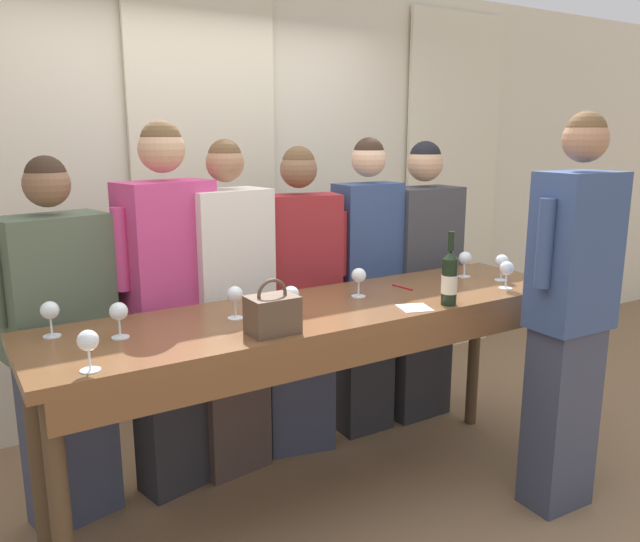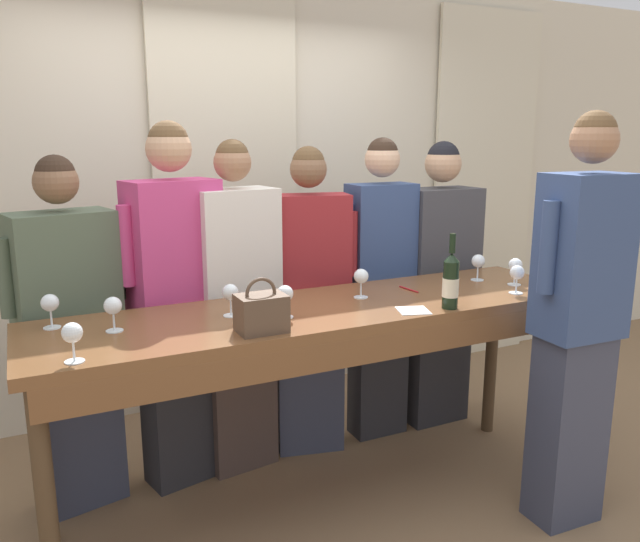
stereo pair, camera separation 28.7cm
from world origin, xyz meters
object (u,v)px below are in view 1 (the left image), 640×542
Objects in this scene: wine_bottle at (450,278)px; wine_glass_back_left at (551,265)px; wine_glass_front_left at (291,296)px; wine_glass_front_right at (235,296)px; wine_glass_front_mid at (119,313)px; guest_olive_jacket at (62,345)px; wine_glass_center_mid at (507,269)px; tasting_bar at (331,331)px; wine_glass_center_right at (88,342)px; handbag at (272,314)px; guest_striped_shirt at (300,300)px; guest_pink_top at (170,308)px; wine_glass_back_right at (50,312)px; guest_beige_cap at (421,281)px; wine_glass_center_left at (359,276)px; guest_cream_sweater at (230,310)px; wine_glass_near_host at (502,262)px; wine_glass_back_mid at (465,259)px; host_pouring at (570,313)px; guest_navy_coat at (367,283)px.

wine_glass_back_left is at bearing 1.48° from wine_bottle.
wine_glass_front_left is 1.00× the size of wine_glass_front_right.
guest_olive_jacket is at bearing 105.18° from wine_glass_front_mid.
wine_glass_front_left is 1.00× the size of wine_glass_center_mid.
tasting_bar is 18.58× the size of wine_glass_center_right.
guest_olive_jacket is (-0.66, 0.77, -0.23)m from handbag.
guest_pink_top is at bearing -180.00° from guest_striped_shirt.
wine_glass_back_right is at bearing 163.00° from wine_glass_front_left.
wine_glass_back_left is (0.28, -0.05, 0.00)m from wine_glass_center_mid.
guest_beige_cap is (0.87, 0.00, -0.00)m from guest_striped_shirt.
wine_glass_front_right and wine_glass_center_mid have the same top height.
wine_glass_front_mid is at bearing -165.45° from guest_beige_cap.
wine_glass_front_mid is 0.34m from wine_glass_center_right.
wine_glass_center_left is 1.37m from wine_glass_back_right.
wine_glass_center_left is (1.14, 0.02, 0.00)m from wine_glass_front_mid.
guest_cream_sweater reaches higher than guest_striped_shirt.
guest_striped_shirt is (0.57, 0.77, -0.20)m from handbag.
wine_glass_near_host is 1.11m from guest_striped_shirt.
wine_glass_back_mid is at bearing 3.24° from wine_glass_center_left.
wine_glass_back_left is (0.74, 0.02, -0.03)m from wine_bottle.
wine_glass_back_mid is (0.74, 0.04, 0.00)m from wine_glass_center_left.
guest_striped_shirt is at bearing 95.73° from wine_glass_center_left.
wine_glass_back_left is (2.32, 0.00, 0.00)m from wine_glass_center_right.
wine_glass_front_mid and wine_glass_back_mid have the same top height.
wine_bottle is at bearing -171.06° from wine_glass_center_mid.
wine_glass_back_mid is 0.70m from host_pouring.
guest_cream_sweater reaches higher than handbag.
wine_glass_back_right is at bearing -170.77° from guest_beige_cap.
handbag is 1.40m from wine_glass_back_mid.
guest_striped_shirt is at bearing -0.00° from guest_olive_jacket.
handbag reaches higher than wine_glass_center_right.
guest_pink_top is (-0.32, 0.63, -0.16)m from wine_glass_front_left.
tasting_bar is 0.60m from guest_striped_shirt.
wine_glass_center_right is at bearing -120.53° from wine_glass_front_mid.
wine_glass_front_left is at bearing -31.51° from wine_glass_front_right.
tasting_bar is at bearing 149.65° from host_pouring.
guest_cream_sweater is (-1.19, 0.75, -0.22)m from wine_glass_center_mid.
wine_glass_center_right is 0.85m from guest_olive_jacket.
tasting_bar is 0.49m from handbag.
tasting_bar is at bearing -106.15° from guest_striped_shirt.
guest_olive_jacket is (-0.14, 0.51, -0.25)m from wine_glass_front_mid.
host_pouring is (-0.11, -0.52, -0.14)m from wine_glass_near_host.
guest_cream_sweater reaches higher than wine_glass_back_right.
wine_glass_near_host is 0.08× the size of guest_beige_cap.
wine_glass_back_left is 1.96m from guest_pink_top.
wine_glass_near_host is (0.85, -0.13, 0.00)m from wine_glass_center_left.
wine_glass_near_host is at bearing 0.91° from wine_glass_front_left.
guest_navy_coat is (-0.44, 0.61, -0.19)m from wine_glass_near_host.
guest_striped_shirt reaches higher than wine_glass_front_right.
wine_glass_front_right is (-0.44, 0.06, 0.21)m from tasting_bar.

